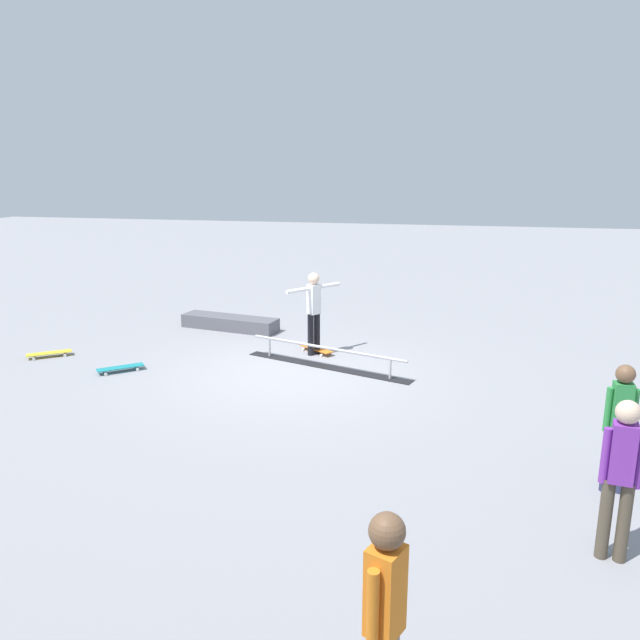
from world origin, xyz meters
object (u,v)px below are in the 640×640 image
object	(u,v)px
bystander_orange_shirt	(384,618)
bystander_green_shirt	(620,421)
bystander_purple_shirt	(621,472)
skateboard_main	(316,349)
loose_skateboard_yellow	(49,353)
grind_rail	(326,358)
skater_main	(314,308)
skate_ledge	(230,323)
loose_skateboard_teal	(121,368)

from	to	relation	value
bystander_orange_shirt	bystander_green_shirt	bearing A→B (deg)	172.74
bystander_purple_shirt	skateboard_main	bearing A→B (deg)	-45.85
bystander_green_shirt	loose_skateboard_yellow	size ratio (longest dim) A/B	1.95
bystander_orange_shirt	loose_skateboard_yellow	world-z (taller)	bystander_orange_shirt
grind_rail	skater_main	world-z (taller)	skater_main
bystander_orange_shirt	loose_skateboard_yellow	xyz separation A→B (m)	(7.23, -6.59, -0.83)
skate_ledge	bystander_orange_shirt	distance (m)	10.47
grind_rail	skater_main	xyz separation A→B (m)	(0.41, -0.72, 0.76)
grind_rail	bystander_orange_shirt	world-z (taller)	bystander_orange_shirt
bystander_orange_shirt	bystander_purple_shirt	xyz separation A→B (m)	(-1.81, -2.33, -0.02)
skate_ledge	bystander_orange_shirt	world-z (taller)	bystander_orange_shirt
skateboard_main	bystander_orange_shirt	xyz separation A→B (m)	(-2.34, 8.04, 0.83)
bystander_purple_shirt	loose_skateboard_teal	xyz separation A→B (m)	(7.25, -3.79, -0.80)
skate_ledge	skater_main	xyz separation A→B (m)	(-2.28, 1.43, 0.78)
bystander_orange_shirt	loose_skateboard_yellow	size ratio (longest dim) A/B	2.11
skateboard_main	bystander_orange_shirt	world-z (taller)	bystander_orange_shirt
loose_skateboard_teal	loose_skateboard_yellow	bearing A→B (deg)	123.54
bystander_purple_shirt	loose_skateboard_teal	world-z (taller)	bystander_purple_shirt
grind_rail	bystander_purple_shirt	world-z (taller)	bystander_purple_shirt
bystander_orange_shirt	bystander_green_shirt	distance (m)	4.19
skate_ledge	skater_main	distance (m)	2.80
loose_skateboard_teal	loose_skateboard_yellow	distance (m)	1.85
skate_ledge	loose_skateboard_yellow	bearing A→B (deg)	46.75
skateboard_main	loose_skateboard_teal	size ratio (longest dim) A/B	1.04
skateboard_main	bystander_purple_shirt	size ratio (longest dim) A/B	0.49
bystander_purple_shirt	skater_main	bearing A→B (deg)	-45.09
skate_ledge	bystander_orange_shirt	xyz separation A→B (m)	(-4.64, 9.35, 0.75)
skater_main	bystander_green_shirt	xyz separation A→B (m)	(-4.45, 4.28, -0.09)
skater_main	bystander_orange_shirt	size ratio (longest dim) A/B	1.00
grind_rail	skateboard_main	size ratio (longest dim) A/B	4.22
grind_rail	skate_ledge	distance (m)	3.44
loose_skateboard_teal	skateboard_main	bearing A→B (deg)	-9.72
skate_ledge	skater_main	size ratio (longest dim) A/B	1.40
skater_main	bystander_purple_shirt	distance (m)	6.97
grind_rail	bystander_purple_shirt	size ratio (longest dim) A/B	2.08
loose_skateboard_teal	bystander_orange_shirt	bearing A→B (deg)	-89.91
bystander_purple_shirt	bystander_green_shirt	distance (m)	1.34
grind_rail	loose_skateboard_yellow	size ratio (longest dim) A/B	4.27
skate_ledge	bystander_orange_shirt	size ratio (longest dim) A/B	1.40
loose_skateboard_yellow	skate_ledge	bearing A→B (deg)	9.07
skate_ledge	loose_skateboard_yellow	world-z (taller)	skate_ledge
bystander_orange_shirt	loose_skateboard_teal	bearing A→B (deg)	-115.74
skate_ledge	bystander_green_shirt	xyz separation A→B (m)	(-6.73, 5.71, 0.69)
skate_ledge	loose_skateboard_yellow	distance (m)	3.78
grind_rail	loose_skateboard_teal	size ratio (longest dim) A/B	4.41
grind_rail	loose_skateboard_teal	distance (m)	3.65
grind_rail	bystander_purple_shirt	distance (m)	6.19
skateboard_main	loose_skateboard_yellow	bearing A→B (deg)	52.64
skate_ledge	skateboard_main	bearing A→B (deg)	150.47
skateboard_main	bystander_green_shirt	world-z (taller)	bystander_green_shirt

